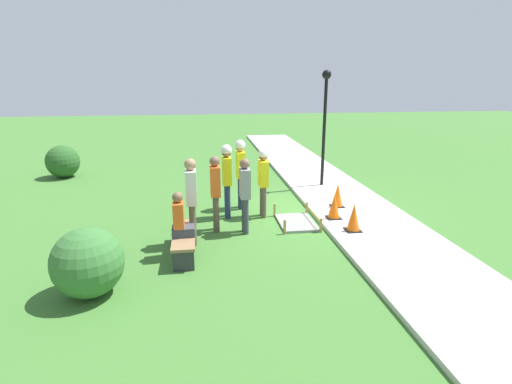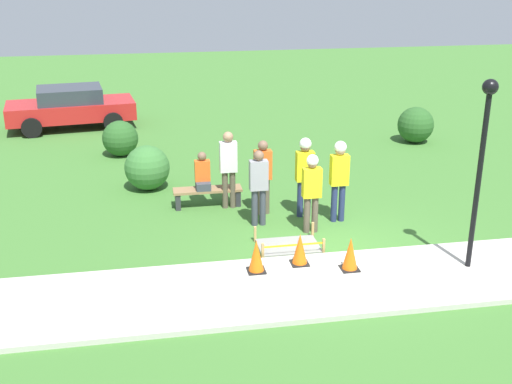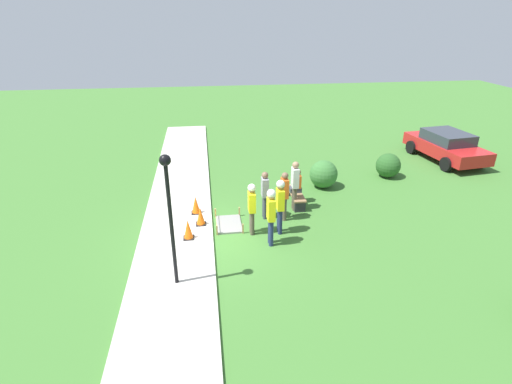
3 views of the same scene
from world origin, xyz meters
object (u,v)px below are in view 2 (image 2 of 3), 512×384
object	(u,v)px
bystander_in_gray_shirt	(228,165)
bystander_in_white_shirt	(259,183)
park_bench	(208,194)
bystander_in_orange_shirt	(263,173)
lamppost_near	(483,146)
worker_trainee	(312,187)
traffic_cone_near_patch	(256,256)
worker_supervisor	(339,173)
traffic_cone_far_patch	(300,249)
person_seated_on_bench	(203,174)
traffic_cone_sidewalk_edge	(350,254)
worker_assistant	(305,170)
parked_car_red	(71,107)

from	to	relation	value
bystander_in_gray_shirt	bystander_in_white_shirt	xyz separation A→B (m)	(0.50, -1.18, -0.09)
park_bench	bystander_in_orange_shirt	world-z (taller)	bystander_in_orange_shirt
bystander_in_gray_shirt	lamppost_near	distance (m)	5.91
worker_trainee	park_bench	bearing A→B (deg)	136.57
traffic_cone_near_patch	worker_trainee	size ratio (longest dim) A/B	0.36
park_bench	worker_supervisor	bearing A→B (deg)	-27.17
bystander_in_white_shirt	traffic_cone_far_patch	bearing A→B (deg)	-80.18
traffic_cone_far_patch	person_seated_on_bench	size ratio (longest dim) A/B	0.70
lamppost_near	worker_trainee	bearing A→B (deg)	136.94
park_bench	worker_trainee	distance (m)	2.90
traffic_cone_sidewalk_edge	bystander_in_gray_shirt	size ratio (longest dim) A/B	0.34
park_bench	worker_trainee	bearing A→B (deg)	-43.43
traffic_cone_near_patch	traffic_cone_sidewalk_edge	xyz separation A→B (m)	(1.75, -0.23, 0.00)
traffic_cone_sidewalk_edge	park_bench	distance (m)	4.58
traffic_cone_sidewalk_edge	worker_supervisor	bearing A→B (deg)	78.07
traffic_cone_near_patch	lamppost_near	distance (m)	4.54
bystander_in_white_shirt	worker_trainee	bearing A→B (deg)	-29.19
park_bench	worker_supervisor	xyz separation A→B (m)	(2.80, -1.44, 0.82)
worker_assistant	lamppost_near	xyz separation A→B (m)	(2.41, -3.23, 1.34)
bystander_in_gray_shirt	parked_car_red	distance (m)	9.59
worker_supervisor	bystander_in_gray_shirt	bearing A→B (deg)	151.27
person_seated_on_bench	worker_supervisor	distance (m)	3.27
worker_supervisor	lamppost_near	size ratio (longest dim) A/B	0.53
traffic_cone_near_patch	bystander_in_white_shirt	xyz separation A→B (m)	(0.49, 2.41, 0.57)
person_seated_on_bench	parked_car_red	size ratio (longest dim) A/B	0.20
worker_supervisor	lamppost_near	world-z (taller)	lamppost_near
worker_assistant	lamppost_near	world-z (taller)	lamppost_near
traffic_cone_near_patch	traffic_cone_far_patch	distance (m)	0.89
person_seated_on_bench	lamppost_near	size ratio (longest dim) A/B	0.25
bystander_in_gray_shirt	lamppost_near	xyz separation A→B (m)	(4.03, -4.08, 1.40)
traffic_cone_sidewalk_edge	lamppost_near	size ratio (longest dim) A/B	0.18
traffic_cone_sidewalk_edge	worker_supervisor	xyz separation A→B (m)	(0.54, 2.55, 0.72)
traffic_cone_near_patch	bystander_in_orange_shirt	distance (m)	3.19
traffic_cone_near_patch	worker_trainee	xyz separation A→B (m)	(1.53, 1.82, 0.63)
lamppost_near	traffic_cone_far_patch	bearing A→B (deg)	168.14
park_bench	bystander_in_orange_shirt	distance (m)	1.56
bystander_in_orange_shirt	bystander_in_white_shirt	bearing A→B (deg)	-108.40
parked_car_red	bystander_in_white_shirt	bearing A→B (deg)	-70.61
bystander_in_orange_shirt	bystander_in_white_shirt	size ratio (longest dim) A/B	1.02
worker_assistant	lamppost_near	distance (m)	4.25
traffic_cone_sidewalk_edge	lamppost_near	xyz separation A→B (m)	(2.27, -0.27, 2.05)
person_seated_on_bench	bystander_in_white_shirt	xyz separation A→B (m)	(1.10, -1.40, 0.19)
traffic_cone_far_patch	park_bench	xyz separation A→B (m)	(-1.38, 3.59, -0.09)
worker_assistant	worker_trainee	size ratio (longest dim) A/B	1.06
bystander_in_gray_shirt	worker_supervisor	bearing A→B (deg)	-28.73
traffic_cone_far_patch	parked_car_red	size ratio (longest dim) A/B	0.14
bystander_in_white_shirt	lamppost_near	world-z (taller)	lamppost_near
park_bench	lamppost_near	size ratio (longest dim) A/B	0.46
traffic_cone_sidewalk_edge	person_seated_on_bench	distance (m)	4.69
bystander_in_orange_shirt	lamppost_near	size ratio (longest dim) A/B	0.49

